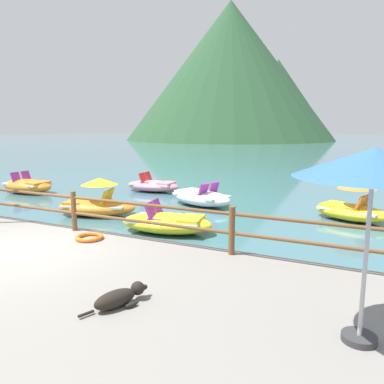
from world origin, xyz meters
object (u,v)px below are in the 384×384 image
at_px(pedal_boat_2, 28,186).
at_px(pedal_boat_5, 352,207).
at_px(life_ring, 89,237).
at_px(pedal_boat_0, 97,203).
at_px(pedal_boat_3, 201,197).
at_px(dog_resting, 119,297).
at_px(beach_umbrella, 373,166).
at_px(pedal_boat_4, 153,186).
at_px(pedal_boat_1, 167,223).

relative_size(pedal_boat_2, pedal_boat_5, 1.03).
xyz_separation_m(life_ring, pedal_boat_0, (-2.45, 3.21, -0.05)).
height_order(life_ring, pedal_boat_3, pedal_boat_3).
relative_size(dog_resting, life_ring, 1.67).
xyz_separation_m(beach_umbrella, pedal_boat_4, (-8.71, 9.71, -2.18)).
relative_size(life_ring, pedal_boat_4, 0.24).
bearing_deg(life_ring, pedal_boat_1, 76.03).
relative_size(pedal_boat_0, pedal_boat_4, 1.11).
bearing_deg(dog_resting, life_ring, 137.54).
xyz_separation_m(pedal_boat_1, pedal_boat_2, (-8.57, 2.85, 0.03)).
relative_size(pedal_boat_0, pedal_boat_2, 1.08).
bearing_deg(beach_umbrella, pedal_boat_0, 147.86).
relative_size(pedal_boat_0, pedal_boat_3, 0.99).
bearing_deg(pedal_boat_0, life_ring, -52.65).
bearing_deg(pedal_boat_3, life_ring, -89.61).
height_order(pedal_boat_3, pedal_boat_5, pedal_boat_5).
distance_m(pedal_boat_0, pedal_boat_3, 3.78).
distance_m(pedal_boat_2, pedal_boat_4, 5.46).
xyz_separation_m(pedal_boat_0, pedal_boat_4, (-0.72, 4.69, -0.13)).
relative_size(pedal_boat_3, pedal_boat_5, 1.13).
distance_m(beach_umbrella, pedal_boat_1, 6.85).
distance_m(dog_resting, pedal_boat_3, 8.78).
distance_m(pedal_boat_0, pedal_boat_2, 5.89).
bearing_deg(pedal_boat_2, pedal_boat_4, 28.73).
bearing_deg(pedal_boat_1, pedal_boat_3, 99.95).
distance_m(life_ring, pedal_boat_3, 6.13).
distance_m(pedal_boat_0, pedal_boat_5, 8.05).
distance_m(dog_resting, pedal_boat_2, 12.90).
bearing_deg(beach_umbrella, pedal_boat_3, 125.11).
distance_m(dog_resting, pedal_boat_0, 7.39).
bearing_deg(pedal_boat_0, pedal_boat_4, 98.78).
xyz_separation_m(beach_umbrella, life_ring, (-5.53, 1.80, -2.00)).
height_order(beach_umbrella, pedal_boat_2, beach_umbrella).
bearing_deg(dog_resting, pedal_boat_4, 119.10).
xyz_separation_m(pedal_boat_2, pedal_boat_5, (13.03, 0.80, 0.09)).
bearing_deg(pedal_boat_4, dog_resting, -60.90).
distance_m(life_ring, pedal_boat_2, 9.56).
xyz_separation_m(beach_umbrella, pedal_boat_5, (-0.47, 7.88, -2.05)).
distance_m(dog_resting, life_ring, 3.37).
height_order(pedal_boat_1, pedal_boat_3, pedal_boat_3).
relative_size(beach_umbrella, pedal_boat_1, 0.82).
bearing_deg(pedal_boat_2, pedal_boat_3, 6.08).
relative_size(dog_resting, pedal_boat_4, 0.40).
bearing_deg(pedal_boat_0, pedal_boat_5, 20.87).
bearing_deg(pedal_boat_1, pedal_boat_4, 124.66).
xyz_separation_m(dog_resting, pedal_boat_0, (-4.94, 5.49, -0.13)).
distance_m(beach_umbrella, dog_resting, 3.63).
bearing_deg(pedal_boat_1, pedal_boat_5, 39.29).
relative_size(beach_umbrella, pedal_boat_4, 0.89).
relative_size(pedal_boat_1, pedal_boat_3, 0.95).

